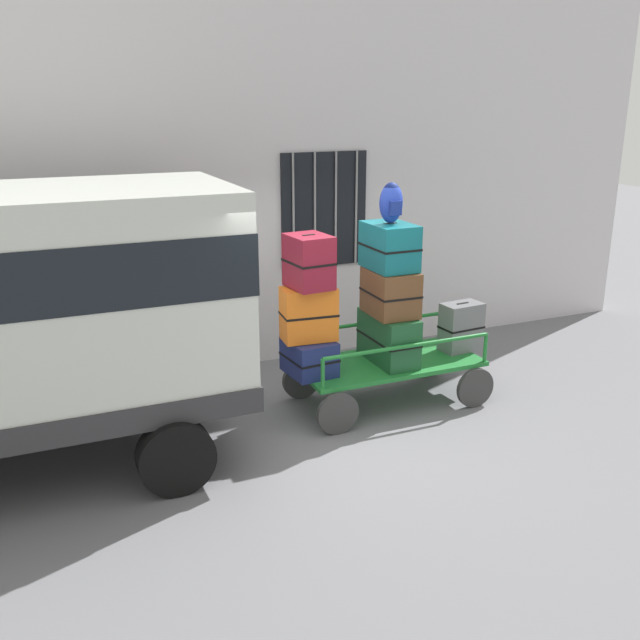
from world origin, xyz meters
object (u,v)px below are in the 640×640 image
suitcase_midleft_bottom (388,338)px  suitcase_left_bottom (309,357)px  suitcase_midleft_middle (390,292)px  suitcase_center_bottom (461,327)px  luggage_cart (387,370)px  backpack (391,203)px  suitcase_left_top (309,262)px  suitcase_left_middle (309,314)px  suitcase_midleft_top (389,246)px

suitcase_midleft_bottom → suitcase_left_bottom: bearing=179.7°
suitcase_midleft_middle → suitcase_center_bottom: 1.11m
luggage_cart → backpack: 1.92m
suitcase_left_top → suitcase_left_bottom: bearing=-90.0°
luggage_cart → suitcase_left_bottom: (-0.98, 0.01, 0.30)m
suitcase_left_middle → suitcase_center_bottom: 1.99m
suitcase_left_middle → suitcase_center_bottom: suitcase_left_middle is taller
suitcase_midleft_middle → suitcase_left_bottom: bearing=178.8°
suitcase_left_middle → suitcase_center_bottom: bearing=-0.8°
luggage_cart → suitcase_center_bottom: suitcase_center_bottom is taller
suitcase_midleft_bottom → suitcase_center_bottom: suitcase_center_bottom is taller
luggage_cart → suitcase_left_bottom: 1.02m
suitcase_left_top → suitcase_center_bottom: suitcase_left_top is taller
suitcase_left_top → suitcase_midleft_middle: size_ratio=0.87×
suitcase_left_middle → suitcase_midleft_bottom: size_ratio=0.73×
suitcase_midleft_top → backpack: backpack is taller
luggage_cart → suitcase_left_middle: (-0.98, 0.02, 0.79)m
suitcase_left_middle → suitcase_left_top: 0.58m
suitcase_left_top → suitcase_center_bottom: bearing=-0.6°
suitcase_left_top → suitcase_midleft_bottom: suitcase_left_top is taller
suitcase_left_middle → suitcase_midleft_bottom: 1.06m
luggage_cart → suitcase_midleft_middle: suitcase_midleft_middle is taller
luggage_cart → suitcase_left_bottom: bearing=179.6°
suitcase_midleft_bottom → suitcase_center_bottom: 0.98m
suitcase_midleft_middle → backpack: bearing=95.3°
suitcase_midleft_bottom → backpack: 1.53m
suitcase_left_bottom → suitcase_midleft_bottom: bearing=-0.3°
suitcase_center_bottom → suitcase_left_top: bearing=179.4°
suitcase_left_middle → backpack: size_ratio=1.40×
suitcase_left_middle → suitcase_midleft_middle: bearing=-1.8°
suitcase_midleft_middle → backpack: 0.99m
suitcase_midleft_middle → luggage_cart: bearing=90.0°
suitcase_left_top → suitcase_left_middle: bearing=90.0°
suitcase_left_bottom → backpack: bearing=0.9°
luggage_cart → suitcase_left_middle: suitcase_left_middle is taller
suitcase_left_top → suitcase_midleft_middle: 1.07m
suitcase_center_bottom → suitcase_left_middle: bearing=179.2°
suitcase_left_top → suitcase_midleft_top: bearing=1.9°
luggage_cart → suitcase_left_middle: bearing=179.0°
suitcase_midleft_bottom → suitcase_midleft_middle: (0.00, -0.02, 0.54)m
suitcase_left_middle → suitcase_midleft_middle: size_ratio=0.94×
suitcase_left_middle → suitcase_center_bottom: (1.95, -0.03, -0.39)m
backpack → suitcase_midleft_bottom: bearing=-80.2°
suitcase_left_top → backpack: (0.97, 0.01, 0.55)m
suitcase_left_bottom → suitcase_center_bottom: suitcase_center_bottom is taller
suitcase_left_top → luggage_cart: bearing=-0.5°
suitcase_left_top → suitcase_midleft_bottom: (0.98, -0.01, -0.98)m
suitcase_midleft_bottom → suitcase_midleft_top: size_ratio=1.29×
suitcase_left_middle → suitcase_left_bottom: bearing=-90.0°
luggage_cart → suitcase_midleft_bottom: 0.39m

